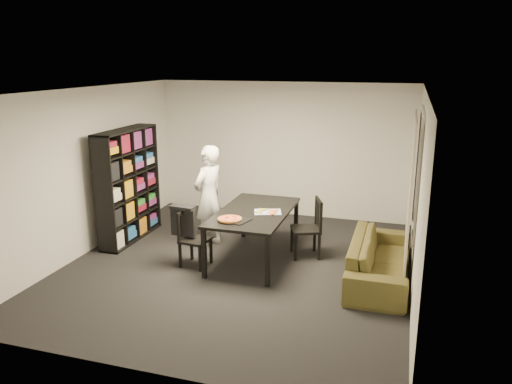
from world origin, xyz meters
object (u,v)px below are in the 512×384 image
(chair_right, at_px, (311,224))
(chair_left, at_px, (190,234))
(sofa, at_px, (380,259))
(person, at_px, (209,196))
(pepperoni_pizza, at_px, (230,219))
(bookshelf, at_px, (128,185))
(dining_table, at_px, (254,215))
(baking_tray, at_px, (235,220))

(chair_right, bearing_deg, chair_left, -83.76)
(sofa, bearing_deg, chair_right, 62.50)
(person, distance_m, pepperoni_pizza, 1.13)
(bookshelf, bearing_deg, person, 3.68)
(dining_table, distance_m, sofa, 1.96)
(baking_tray, distance_m, pepperoni_pizza, 0.08)
(bookshelf, xyz_separation_m, chair_right, (3.13, 0.13, -0.42))
(person, relative_size, baking_tray, 4.22)
(dining_table, height_order, chair_left, chair_left)
(dining_table, distance_m, chair_left, 1.01)
(dining_table, height_order, person, person)
(chair_right, relative_size, person, 0.55)
(bookshelf, bearing_deg, sofa, -5.96)
(dining_table, distance_m, pepperoni_pizza, 0.59)
(person, height_order, sofa, person)
(dining_table, relative_size, person, 1.10)
(chair_left, xyz_separation_m, baking_tray, (0.71, -0.01, 0.30))
(chair_right, relative_size, baking_tray, 2.33)
(bookshelf, distance_m, baking_tray, 2.31)
(bookshelf, height_order, chair_left, bookshelf)
(bookshelf, bearing_deg, baking_tray, -19.20)
(bookshelf, relative_size, pepperoni_pizza, 5.43)
(dining_table, bearing_deg, baking_tray, -104.55)
(dining_table, relative_size, chair_right, 2.00)
(bookshelf, height_order, chair_right, bookshelf)
(pepperoni_pizza, relative_size, sofa, 0.17)
(bookshelf, distance_m, chair_left, 1.71)
(person, bearing_deg, baking_tray, 60.27)
(chair_left, height_order, chair_right, chair_right)
(sofa, bearing_deg, chair_left, 96.42)
(dining_table, height_order, chair_right, chair_right)
(person, distance_m, sofa, 2.90)
(bookshelf, bearing_deg, chair_left, -27.13)
(chair_left, bearing_deg, bookshelf, 68.99)
(dining_table, bearing_deg, person, 159.14)
(chair_left, height_order, person, person)
(chair_left, xyz_separation_m, chair_right, (1.66, 0.88, 0.05))
(baking_tray, height_order, pepperoni_pizza, pepperoni_pizza)
(bookshelf, relative_size, dining_table, 1.02)
(person, xyz_separation_m, sofa, (2.80, -0.53, -0.55))
(person, relative_size, pepperoni_pizza, 4.82)
(baking_tray, bearing_deg, chair_right, 42.75)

